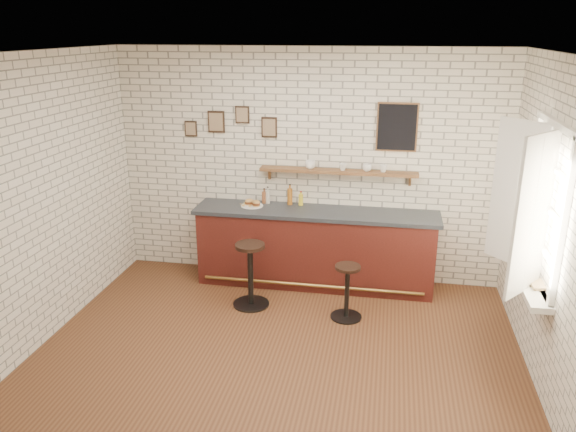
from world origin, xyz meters
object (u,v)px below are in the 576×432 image
shelf_cup_b (343,167)px  shelf_cup_c (367,168)px  bitters_bottle_white (268,197)px  shelf_cup_a (310,165)px  bitters_bottle_brown (264,197)px  bar_stool_left (251,273)px  bar_counter (315,248)px  book_lower (530,285)px  bar_stool_right (347,290)px  book_upper (530,283)px  shelf_cup_d (383,169)px  sandwich_plate (252,206)px  ciabatta_sandwich (253,203)px  bitters_bottle_amber (290,196)px  condiment_bottle_yellow (301,199)px

shelf_cup_b → shelf_cup_c: 0.30m
bitters_bottle_white → shelf_cup_a: size_ratio=1.66×
shelf_cup_b → bitters_bottle_brown: bearing=122.8°
bitters_bottle_brown → bar_stool_left: bitters_bottle_brown is taller
bar_counter → shelf_cup_a: shelf_cup_a is taller
bar_counter → bitters_bottle_brown: (-0.71, 0.20, 0.59)m
book_lower → bitters_bottle_white: bearing=141.6°
bar_stool_right → bitters_bottle_white: bearing=137.9°
shelf_cup_c → book_upper: bearing=-140.2°
bitters_bottle_brown → shelf_cup_d: shelf_cup_d is taller
bar_stool_left → bar_counter: bearing=47.4°
sandwich_plate → bitters_bottle_white: bearing=41.9°
ciabatta_sandwich → book_upper: bearing=-28.7°
bitters_bottle_white → book_lower: bearing=-32.3°
book_upper → sandwich_plate: bearing=147.9°
bitters_bottle_amber → bar_stool_left: bitters_bottle_amber is taller
bitters_bottle_amber → shelf_cup_c: (0.98, 0.00, 0.42)m
bitters_bottle_white → condiment_bottle_yellow: size_ratio=1.21×
bitters_bottle_white → book_lower: bitters_bottle_white is taller
shelf_cup_b → book_lower: size_ratio=0.43×
shelf_cup_c → book_lower: 2.52m
sandwich_plate → bitters_bottle_white: 0.25m
bar_stool_left → book_upper: 3.09m
bitters_bottle_brown → bar_stool_right: bearing=-41.0°
bitters_bottle_white → shelf_cup_a: bearing=0.5°
bar_counter → book_upper: size_ratio=13.89×
bar_stool_left → book_lower: bearing=-17.2°
bitters_bottle_amber → shelf_cup_d: size_ratio=2.92×
bitters_bottle_white → bitters_bottle_amber: 0.29m
shelf_cup_a → bitters_bottle_brown: bearing=139.6°
bitters_bottle_amber → book_lower: bearing=-35.2°
bar_counter → bitters_bottle_amber: bearing=152.0°
sandwich_plate → shelf_cup_a: bearing=12.5°
condiment_bottle_yellow → shelf_cup_a: (0.12, 0.00, 0.47)m
ciabatta_sandwich → bitters_bottle_white: bitters_bottle_white is taller
bar_counter → condiment_bottle_yellow: (-0.22, 0.20, 0.58)m
sandwich_plate → ciabatta_sandwich: bearing=0.0°
bar_stool_left → book_lower: (2.91, -0.90, 0.52)m
bitters_bottle_white → bar_stool_left: bitters_bottle_white is taller
shelf_cup_c → bar_stool_left: bearing=124.5°
bitters_bottle_white → bar_stool_right: 1.72m
ciabatta_sandwich → bar_stool_left: (0.15, -0.78, -0.63)m
bar_stool_right → condiment_bottle_yellow: bearing=124.3°
book_lower → bar_counter: bearing=137.7°
bar_stool_right → book_lower: bearing=-24.4°
bar_counter → book_upper: (2.23, -1.63, 0.45)m
bitters_bottle_amber → bar_counter: bearing=-28.0°
sandwich_plate → bitters_bottle_white: size_ratio=1.24×
bar_stool_right → shelf_cup_b: (-0.18, 1.04, 1.19)m
bar_counter → bar_stool_right: bearing=-60.0°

